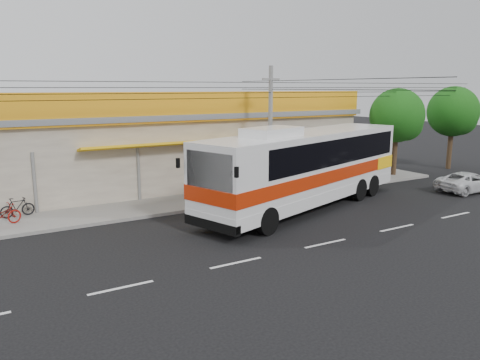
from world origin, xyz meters
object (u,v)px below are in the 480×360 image
object	(u,v)px
motorbike_dark	(17,207)
tree_far	(454,113)
tree_near	(399,117)
coach_bus	(309,163)
white_car	(469,182)
motorbike_red	(1,216)
utility_pole	(271,89)

from	to	relation	value
motorbike_dark	tree_far	xyz separation A→B (m)	(29.16, -1.24, 3.48)
tree_near	tree_far	size ratio (longest dim) A/B	0.98
coach_bus	tree_far	xyz separation A→B (m)	(16.31, 3.59, 1.84)
white_car	motorbike_red	bearing A→B (deg)	79.86
motorbike_dark	tree_far	bearing A→B (deg)	-101.37
motorbike_dark	motorbike_red	bearing A→B (deg)	140.06
utility_pole	tree_far	xyz separation A→B (m)	(16.56, 0.51, -1.74)
motorbike_dark	white_car	size ratio (longest dim) A/B	0.37
motorbike_red	tree_near	xyz separation A→B (m)	(23.83, -0.16, 3.37)
coach_bus	white_car	size ratio (longest dim) A/B	3.40
white_car	tree_far	size ratio (longest dim) A/B	0.67
tree_near	white_car	bearing A→B (deg)	-89.66
coach_bus	tree_far	size ratio (longest dim) A/B	2.29
coach_bus	motorbike_red	bearing A→B (deg)	147.35
motorbike_red	tree_far	bearing A→B (deg)	-114.07
motorbike_dark	tree_near	bearing A→B (deg)	-102.48
utility_pole	tree_near	size ratio (longest dim) A/B	5.77
motorbike_red	white_car	distance (m)	24.49
white_car	tree_far	distance (m)	8.93
coach_bus	tree_near	bearing A→B (deg)	0.41
white_car	utility_pole	size ratio (longest dim) A/B	0.12
motorbike_dark	utility_pole	bearing A→B (deg)	-106.85
motorbike_red	utility_pole	size ratio (longest dim) A/B	0.05
tree_far	tree_near	bearing A→B (deg)	-178.23
coach_bus	tree_far	world-z (taller)	tree_far
coach_bus	utility_pole	xyz separation A→B (m)	(-0.24, 3.08, 3.58)
motorbike_red	tree_far	xyz separation A→B (m)	(29.93, 0.03, 3.47)
motorbike_dark	utility_pole	size ratio (longest dim) A/B	0.04
tree_near	tree_far	world-z (taller)	tree_far
utility_pole	coach_bus	bearing A→B (deg)	-85.50
white_car	utility_pole	world-z (taller)	utility_pole
tree_far	white_car	bearing A→B (deg)	-137.65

